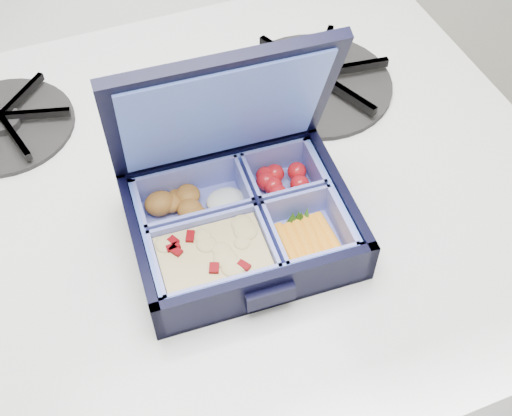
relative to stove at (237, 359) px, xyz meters
name	(u,v)px	position (x,y,z in m)	size (l,w,h in m)	color
stove	(237,359)	(0.00, 0.00, 0.00)	(0.67, 0.67, 1.00)	white
bento_box	(242,225)	(-0.02, -0.11, 0.52)	(0.20, 0.16, 0.05)	black
burner_grate	(315,77)	(0.13, 0.07, 0.51)	(0.18, 0.18, 0.03)	black
burner_grate_rear	(3,122)	(-0.21, 0.13, 0.51)	(0.15, 0.15, 0.02)	black
fork	(223,124)	(0.01, 0.05, 0.50)	(0.02, 0.17, 0.01)	silver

